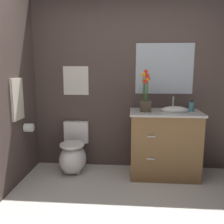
# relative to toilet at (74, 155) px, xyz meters

# --- Properties ---
(wall_back) EXTENTS (4.21, 0.05, 2.50)m
(wall_back) POSITION_rel_toilet_xyz_m (0.94, 0.30, 1.01)
(wall_back) COLOR #4C3D38
(wall_back) RESTS_ON ground_plane
(toilet) EXTENTS (0.38, 0.59, 0.69)m
(toilet) POSITION_rel_toilet_xyz_m (0.00, 0.00, 0.00)
(toilet) COLOR white
(toilet) RESTS_ON ground_plane
(vanity_cabinet) EXTENTS (0.94, 0.56, 1.08)m
(vanity_cabinet) POSITION_rel_toilet_xyz_m (1.27, -0.03, 0.22)
(vanity_cabinet) COLOR brown
(vanity_cabinet) RESTS_ON ground_plane
(flower_vase) EXTENTS (0.14, 0.14, 0.55)m
(flower_vase) POSITION_rel_toilet_xyz_m (0.99, -0.07, 0.85)
(flower_vase) COLOR #4C3D2D
(flower_vase) RESTS_ON vanity_cabinet
(soap_bottle) EXTENTS (0.07, 0.07, 0.15)m
(soap_bottle) POSITION_rel_toilet_xyz_m (1.60, 0.00, 0.72)
(soap_bottle) COLOR teal
(soap_bottle) RESTS_ON vanity_cabinet
(wall_poster) EXTENTS (0.37, 0.01, 0.41)m
(wall_poster) POSITION_rel_toilet_xyz_m (0.00, 0.27, 1.04)
(wall_poster) COLOR silver
(wall_mirror) EXTENTS (0.80, 0.01, 0.70)m
(wall_mirror) POSITION_rel_toilet_xyz_m (1.26, 0.27, 1.21)
(wall_mirror) COLOR #B2BCC6
(hanging_towel) EXTENTS (0.03, 0.28, 0.52)m
(hanging_towel) POSITION_rel_toilet_xyz_m (-0.60, -0.35, 0.84)
(hanging_towel) COLOR beige
(toilet_paper_roll) EXTENTS (0.11, 0.11, 0.11)m
(toilet_paper_roll) POSITION_rel_toilet_xyz_m (-0.55, -0.20, 0.44)
(toilet_paper_roll) COLOR white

